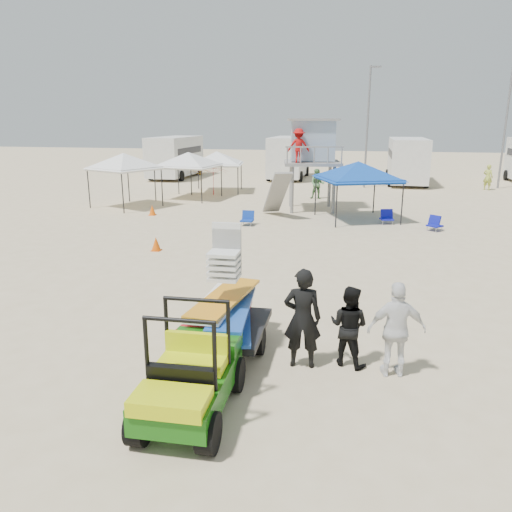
% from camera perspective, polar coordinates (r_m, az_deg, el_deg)
% --- Properties ---
extents(ground, '(140.00, 140.00, 0.00)m').
position_cam_1_polar(ground, '(10.14, -6.49, -11.37)').
color(ground, beige).
rests_on(ground, ground).
extents(utility_cart, '(1.28, 2.38, 1.78)m').
position_cam_1_polar(utility_cart, '(7.97, -7.76, -12.55)').
color(utility_cart, '#14580D').
rests_on(utility_cart, ground).
extents(surf_trailer, '(1.48, 2.64, 2.31)m').
position_cam_1_polar(surf_trailer, '(9.94, -3.21, -5.89)').
color(surf_trailer, black).
rests_on(surf_trailer, ground).
extents(man_left, '(0.75, 0.54, 1.93)m').
position_cam_1_polar(man_left, '(9.39, 5.33, -7.09)').
color(man_left, black).
rests_on(man_left, ground).
extents(man_mid, '(0.92, 0.83, 1.57)m').
position_cam_1_polar(man_mid, '(9.64, 10.56, -7.86)').
color(man_mid, black).
rests_on(man_mid, ground).
extents(man_right, '(1.11, 0.62, 1.79)m').
position_cam_1_polar(man_right, '(9.39, 15.77, -8.12)').
color(man_right, white).
rests_on(man_right, ground).
extents(lifeguard_tower, '(3.26, 3.26, 4.50)m').
position_cam_1_polar(lifeguard_tower, '(26.12, 6.33, 12.60)').
color(lifeguard_tower, gray).
rests_on(lifeguard_tower, ground).
extents(canopy_blue, '(4.20, 4.20, 3.11)m').
position_cam_1_polar(canopy_blue, '(23.67, 11.63, 10.20)').
color(canopy_blue, black).
rests_on(canopy_blue, ground).
extents(canopy_white_a, '(3.75, 3.75, 3.26)m').
position_cam_1_polar(canopy_white_a, '(27.60, -14.90, 11.00)').
color(canopy_white_a, black).
rests_on(canopy_white_a, ground).
extents(canopy_white_b, '(3.41, 3.41, 3.12)m').
position_cam_1_polar(canopy_white_b, '(30.07, -7.75, 11.41)').
color(canopy_white_b, black).
rests_on(canopy_white_b, ground).
extents(canopy_white_c, '(3.56, 3.56, 3.00)m').
position_cam_1_polar(canopy_white_c, '(32.72, -4.51, 11.59)').
color(canopy_white_c, black).
rests_on(canopy_white_c, ground).
extents(umbrella_a, '(2.06, 2.09, 1.76)m').
position_cam_1_polar(umbrella_a, '(31.45, -4.91, 8.55)').
color(umbrella_a, red).
rests_on(umbrella_a, ground).
extents(umbrella_b, '(2.15, 2.17, 1.57)m').
position_cam_1_polar(umbrella_b, '(32.24, -6.32, 8.51)').
color(umbrella_b, gold).
rests_on(umbrella_b, ground).
extents(cone_near, '(0.34, 0.34, 0.50)m').
position_cam_1_polar(cone_near, '(18.20, -11.35, 1.37)').
color(cone_near, '#E15107').
rests_on(cone_near, ground).
extents(cone_far, '(0.34, 0.34, 0.50)m').
position_cam_1_polar(cone_far, '(25.16, -11.77, 5.16)').
color(cone_far, '#FA5C07').
rests_on(cone_far, ground).
extents(beach_chair_a, '(0.55, 0.59, 0.64)m').
position_cam_1_polar(beach_chair_a, '(22.26, -0.98, 4.35)').
color(beach_chair_a, '#0E3199').
rests_on(beach_chair_a, ground).
extents(beach_chair_b, '(0.64, 0.69, 0.64)m').
position_cam_1_polar(beach_chair_b, '(23.36, 14.70, 4.37)').
color(beach_chair_b, '#0F13AC').
rests_on(beach_chair_b, ground).
extents(beach_chair_c, '(0.74, 0.85, 0.64)m').
position_cam_1_polar(beach_chair_c, '(22.49, 19.73, 3.56)').
color(beach_chair_c, '#0E1498').
rests_on(beach_chair_c, ground).
extents(rv_far_left, '(2.64, 6.80, 3.25)m').
position_cam_1_polar(rv_far_left, '(41.46, -9.21, 11.30)').
color(rv_far_left, silver).
rests_on(rv_far_left, ground).
extents(rv_mid_left, '(2.65, 6.50, 3.25)m').
position_cam_1_polar(rv_mid_left, '(40.59, 3.76, 11.38)').
color(rv_mid_left, silver).
rests_on(rv_mid_left, ground).
extents(rv_mid_right, '(2.64, 7.00, 3.25)m').
position_cam_1_polar(rv_mid_right, '(38.76, 16.92, 10.59)').
color(rv_mid_right, silver).
rests_on(rv_mid_right, ground).
extents(light_pole_left, '(0.14, 0.14, 8.00)m').
position_cam_1_polar(light_pole_left, '(35.56, 12.60, 14.06)').
color(light_pole_left, slate).
rests_on(light_pole_left, ground).
extents(light_pole_right, '(0.14, 0.14, 8.00)m').
position_cam_1_polar(light_pole_right, '(38.14, 26.59, 12.92)').
color(light_pole_right, slate).
rests_on(light_pole_right, ground).
extents(distant_beachgoers, '(11.57, 7.04, 1.76)m').
position_cam_1_polar(distant_beachgoers, '(31.75, 13.20, 8.26)').
color(distant_beachgoers, '#AABA45').
rests_on(distant_beachgoers, ground).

